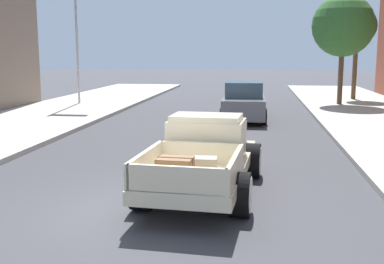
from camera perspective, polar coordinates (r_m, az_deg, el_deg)
ground_plane at (r=8.75m, az=-5.89°, el=-9.62°), size 140.00×140.00×0.00m
hotrod_truck_cream at (r=10.01m, az=1.67°, el=-2.64°), size 2.40×5.02×1.58m
car_background_grey at (r=20.33m, az=6.27°, el=3.59°), size 1.92×4.33×1.65m
street_tree_third at (r=26.36m, az=17.74°, el=12.07°), size 3.22×3.22×5.69m
street_tree_farthest at (r=29.50m, az=19.25°, el=11.86°), size 2.22×2.22×5.32m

